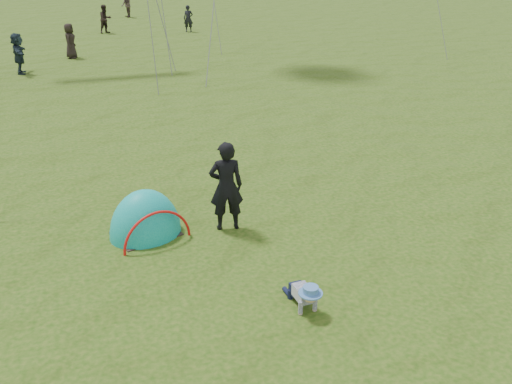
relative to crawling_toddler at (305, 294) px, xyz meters
name	(u,v)px	position (x,y,z in m)	size (l,w,h in m)	color
ground	(235,309)	(-1.08, 0.32, -0.27)	(140.00, 140.00, 0.00)	#183F0A
crawling_toddler	(305,294)	(0.00, 0.00, 0.00)	(0.49, 0.71, 0.54)	black
popup_tent	(146,234)	(-2.08, 3.34, -0.27)	(1.48, 1.22, 1.91)	#008588
standing_adult	(226,186)	(-0.44, 3.08, 0.67)	(0.69, 0.45, 1.88)	black
crowd_person_1	(105,19)	(-0.59, 30.29, 0.57)	(0.82, 0.64, 1.68)	black
crowd_person_5	(19,53)	(-5.11, 19.85, 0.60)	(1.61, 0.51, 1.74)	#1A272F
crowd_person_10	(70,41)	(-2.90, 22.75, 0.56)	(0.81, 0.53, 1.66)	black
crowd_person_12	(188,19)	(4.35, 29.18, 0.53)	(0.58, 0.38, 1.60)	black
crowd_person_13	(126,5)	(1.48, 37.37, 0.61)	(0.85, 0.66, 1.75)	#40322D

